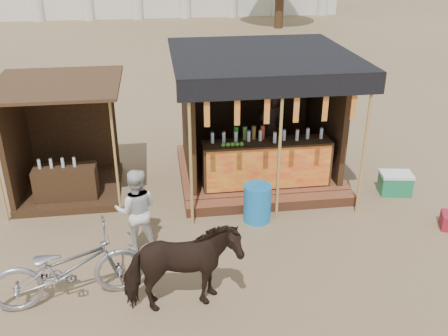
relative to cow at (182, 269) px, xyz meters
The scene contains 8 objects.
ground 1.36m from the cow, 38.05° to the left, with size 120.00×120.00×0.00m, color #846B4C.
main_stall 4.53m from the cow, 64.60° to the left, with size 3.60×3.61×2.78m.
secondary_stall 4.55m from the cow, 119.60° to the left, with size 2.40×2.40×2.38m.
cow is the anchor object (origin of this frame).
motorbike 1.68m from the cow, 165.62° to the left, with size 0.76×2.17×1.14m, color #96969E.
bystander 1.76m from the cow, 111.76° to the left, with size 0.72×0.56×1.48m, color silver.
blue_barrel 2.76m from the cow, 55.71° to the left, with size 0.52×0.52×0.72m, color #1975BD.
cooler 5.46m from the cow, 32.38° to the left, with size 0.70×0.54×0.46m.
Camera 1 is at (-1.13, -6.43, 4.94)m, focal length 40.00 mm.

